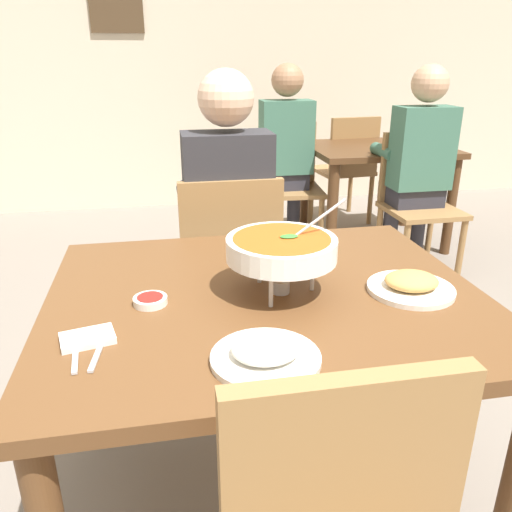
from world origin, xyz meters
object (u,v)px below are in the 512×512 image
at_px(curry_bowl, 282,249).
at_px(patron_bg_left, 285,147).
at_px(chair_diner_main, 229,263).
at_px(appetizer_plate, 411,285).
at_px(rice_plate, 266,353).
at_px(chair_bg_middle, 416,195).
at_px(dining_table_far, 376,164).
at_px(patron_bg_middle, 418,159).
at_px(chair_bg_right, 347,164).
at_px(chair_bg_left, 289,177).
at_px(dining_table_main, 266,324).
at_px(sauce_dish, 150,300).
at_px(diner_main, 227,209).

xyz_separation_m(curry_bowl, patron_bg_left, (0.57, 2.30, -0.12)).
distance_m(chair_diner_main, appetizer_plate, 0.97).
xyz_separation_m(chair_diner_main, rice_plate, (-0.07, -1.12, 0.25)).
bearing_deg(chair_bg_middle, rice_plate, -124.89).
relative_size(rice_plate, dining_table_far, 0.24).
distance_m(curry_bowl, patron_bg_middle, 2.15).
relative_size(rice_plate, chair_bg_right, 0.27).
xyz_separation_m(chair_diner_main, chair_bg_left, (0.67, 1.57, 0.00)).
height_order(dining_table_far, patron_bg_middle, patron_bg_middle).
xyz_separation_m(chair_diner_main, appetizer_plate, (0.40, -0.85, 0.25)).
bearing_deg(chair_bg_left, dining_table_main, -105.82).
relative_size(chair_diner_main, chair_bg_left, 1.00).
bearing_deg(appetizer_plate, curry_bowl, 170.18).
bearing_deg(sauce_dish, chair_bg_left, 67.46).
xyz_separation_m(diner_main, curry_bowl, (0.04, -0.83, 0.12)).
bearing_deg(patron_bg_left, diner_main, -112.55).
bearing_deg(chair_bg_middle, patron_bg_left, 140.92).
xyz_separation_m(chair_bg_middle, patron_bg_left, (-0.73, 0.60, 0.24)).
relative_size(chair_bg_middle, chair_bg_right, 1.00).
distance_m(curry_bowl, appetizer_plate, 0.38).
height_order(rice_plate, sauce_dish, rice_plate).
distance_m(dining_table_main, diner_main, 0.82).
bearing_deg(dining_table_far, chair_bg_left, 170.64).
xyz_separation_m(chair_diner_main, sauce_dish, (-0.32, -0.80, 0.24)).
bearing_deg(chair_bg_left, patron_bg_left, -131.80).
xyz_separation_m(dining_table_main, appetizer_plate, (0.40, -0.07, 0.12)).
bearing_deg(chair_bg_right, sauce_dish, -119.78).
xyz_separation_m(curry_bowl, chair_bg_middle, (1.31, 1.71, -0.36)).
bearing_deg(patron_bg_middle, diner_main, -146.46).
xyz_separation_m(dining_table_main, diner_main, (0.00, 0.82, 0.11)).
xyz_separation_m(dining_table_main, chair_diner_main, (-0.00, 0.78, -0.13)).
bearing_deg(dining_table_far, curry_bowl, -119.18).
relative_size(dining_table_main, rice_plate, 4.98).
relative_size(appetizer_plate, patron_bg_left, 0.18).
relative_size(appetizer_plate, patron_bg_middle, 0.18).
distance_m(patron_bg_left, patron_bg_middle, 0.93).
xyz_separation_m(dining_table_main, dining_table_far, (1.30, 2.25, -0.03)).
bearing_deg(rice_plate, chair_bg_right, 66.57).
bearing_deg(appetizer_plate, chair_bg_left, 83.65).
height_order(dining_table_far, chair_bg_middle, chair_bg_middle).
xyz_separation_m(chair_bg_middle, patron_bg_middle, (-0.02, 0.00, 0.24)).
xyz_separation_m(rice_plate, patron_bg_middle, (1.40, 2.04, -0.01)).
bearing_deg(curry_bowl, diner_main, 92.78).
xyz_separation_m(dining_table_main, chair_bg_right, (1.27, 2.76, -0.13)).
bearing_deg(curry_bowl, chair_bg_right, 66.03).
relative_size(chair_diner_main, curry_bowl, 2.71).
height_order(sauce_dish, chair_bg_right, chair_bg_right).
bearing_deg(dining_table_main, chair_bg_middle, 51.55).
height_order(appetizer_plate, chair_bg_middle, chair_bg_middle).
height_order(sauce_dish, chair_bg_middle, chair_bg_middle).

